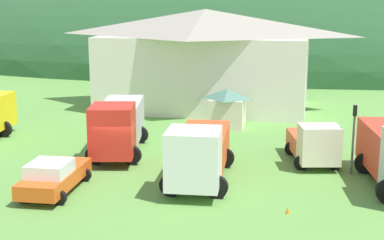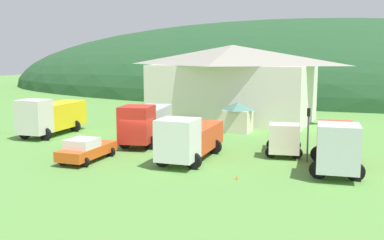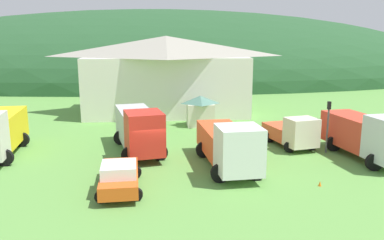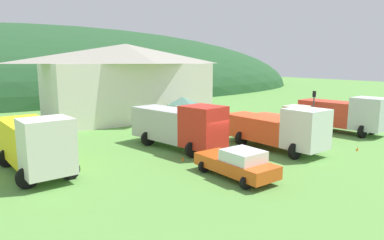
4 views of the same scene
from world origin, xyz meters
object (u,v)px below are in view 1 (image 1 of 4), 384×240
heavy_rig_white (199,151)px  traffic_cone_mid_row (287,213)px  light_truck_cream (314,143)px  service_pickup_orange (54,176)px  depot_building (205,58)px  crane_truck_red (118,124)px  play_shed_cream (227,108)px  traffic_light_east (354,132)px  traffic_cone_near_pickup (78,165)px

heavy_rig_white → traffic_cone_mid_row: 5.94m
light_truck_cream → service_pickup_orange: light_truck_cream is taller
depot_building → crane_truck_red: (-2.27, -15.36, -2.49)m
play_shed_cream → heavy_rig_white: (0.54, -12.44, 0.14)m
service_pickup_orange → traffic_light_east: size_ratio=1.36×
depot_building → service_pickup_orange: bearing=-97.4°
traffic_cone_near_pickup → play_shed_cream: bearing=58.6°
play_shed_cream → crane_truck_red: size_ratio=0.34×
crane_truck_red → service_pickup_orange: size_ratio=1.63×
light_truck_cream → crane_truck_red: bearing=-101.4°
light_truck_cream → traffic_light_east: size_ratio=1.42×
heavy_rig_white → traffic_light_east: bearing=106.1°
light_truck_cream → traffic_light_east: (1.99, -1.56, 1.14)m
depot_building → traffic_cone_near_pickup: bearing=-101.6°
traffic_cone_mid_row → light_truck_cream: bearing=82.5°
heavy_rig_white → traffic_cone_near_pickup: bearing=-105.8°
traffic_light_east → traffic_cone_near_pickup: 15.21m
depot_building → traffic_cone_mid_row: depot_building is taller
play_shed_cream → crane_truck_red: (-5.31, -8.26, 0.33)m
depot_building → traffic_light_east: bearing=-55.9°
heavy_rig_white → light_truck_cream: 7.26m
play_shed_cream → service_pickup_orange: bearing=-111.1°
depot_building → play_shed_cream: 8.22m
depot_building → traffic_cone_near_pickup: 19.01m
depot_building → traffic_cone_near_pickup: size_ratio=30.19×
service_pickup_orange → traffic_cone_mid_row: bearing=84.8°
crane_truck_red → traffic_cone_mid_row: size_ratio=14.19×
service_pickup_orange → traffic_cone_near_pickup: 4.60m
depot_building → service_pickup_orange: 23.05m
depot_building → heavy_rig_white: depot_building is taller
light_truck_cream → traffic_cone_mid_row: (-1.03, -7.84, -1.19)m
crane_truck_red → service_pickup_orange: (-0.67, -7.24, -0.98)m
service_pickup_orange → traffic_light_east: traffic_light_east is taller
light_truck_cream → service_pickup_orange: 14.34m
light_truck_cream → traffic_light_east: traffic_light_east is taller
traffic_cone_mid_row → traffic_cone_near_pickup: bearing=158.4°
light_truck_cream → play_shed_cream: bearing=-154.9°
heavy_rig_white → light_truck_cream: bearing=123.5°
traffic_cone_near_pickup → traffic_cone_mid_row: 12.84m
depot_building → traffic_light_east: 20.14m
traffic_light_east → traffic_cone_mid_row: bearing=-115.7°
depot_building → heavy_rig_white: (3.58, -19.54, -2.68)m
heavy_rig_white → light_truck_cream: heavy_rig_white is taller
crane_truck_red → heavy_rig_white: crane_truck_red is taller
crane_truck_red → traffic_cone_near_pickup: 3.62m
crane_truck_red → heavy_rig_white: (5.85, -4.18, -0.19)m
play_shed_cream → traffic_cone_near_pickup: bearing=-121.4°
depot_building → crane_truck_red: 15.72m
depot_building → play_shed_cream: size_ratio=6.39×
heavy_rig_white → light_truck_cream: (5.67, 4.51, -0.43)m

